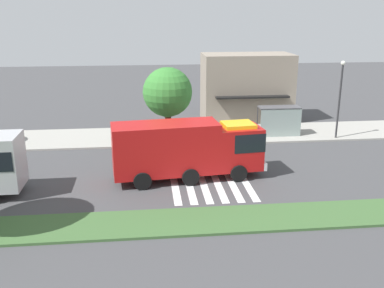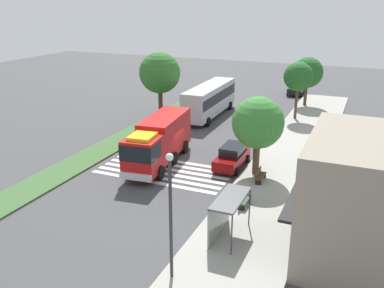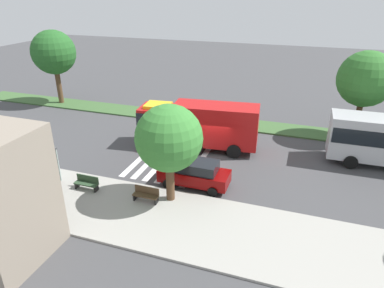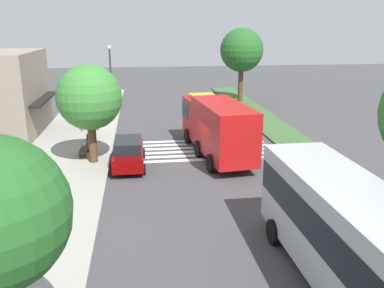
{
  "view_description": "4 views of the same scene",
  "coord_description": "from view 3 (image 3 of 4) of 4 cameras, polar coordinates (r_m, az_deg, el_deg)",
  "views": [
    {
      "loc": [
        -0.99,
        -27.51,
        10.5
      ],
      "look_at": [
        2.2,
        1.97,
        1.36
      ],
      "focal_mm": 40.9,
      "sensor_mm": 36.0,
      "label": 1
    },
    {
      "loc": [
        30.38,
        14.13,
        12.99
      ],
      "look_at": [
        0.01,
        1.13,
        1.52
      ],
      "focal_mm": 39.18,
      "sensor_mm": 36.0,
      "label": 2
    },
    {
      "loc": [
        -6.34,
        23.46,
        12.07
      ],
      "look_at": [
        1.06,
        1.95,
        1.72
      ],
      "focal_mm": 32.29,
      "sensor_mm": 36.0,
      "label": 3
    },
    {
      "loc": [
        -24.05,
        3.82,
        8.51
      ],
      "look_at": [
        -0.37,
        0.74,
        1.4
      ],
      "focal_mm": 38.04,
      "sensor_mm": 36.0,
      "label": 4
    }
  ],
  "objects": [
    {
      "name": "bus_stop_shelter",
      "position": [
        25.19,
        -24.86,
        -1.79
      ],
      "size": [
        3.5,
        1.4,
        2.46
      ],
      "color": "#4C4C51",
      "rests_on": "sidewalk"
    },
    {
      "name": "median_strip",
      "position": [
        33.65,
        6.87,
        3.4
      ],
      "size": [
        60.0,
        3.0,
        0.14
      ],
      "primitive_type": "cube",
      "color": "#3D6033",
      "rests_on": "ground_plane"
    },
    {
      "name": "bench_west_of_shelter",
      "position": [
        21.39,
        -7.59,
        -8.23
      ],
      "size": [
        1.6,
        0.5,
        0.9
      ],
      "color": "#4C3823",
      "rests_on": "sidewalk"
    },
    {
      "name": "sidewalk",
      "position": [
        20.01,
        -3.56,
        -12.43
      ],
      "size": [
        60.0,
        5.85,
        0.14
      ],
      "primitive_type": "cube",
      "color": "#9E9B93",
      "rests_on": "ground_plane"
    },
    {
      "name": "sidewalk_tree_center",
      "position": [
        19.73,
        -3.84,
        0.9
      ],
      "size": [
        3.94,
        3.94,
        6.06
      ],
      "color": "#513823",
      "rests_on": "sidewalk"
    },
    {
      "name": "median_tree_west",
      "position": [
        40.98,
        -21.89,
        13.83
      ],
      "size": [
        4.68,
        4.68,
        7.93
      ],
      "color": "#513823",
      "rests_on": "median_strip"
    },
    {
      "name": "parked_car_mid",
      "position": [
        22.76,
        0.52,
        -4.86
      ],
      "size": [
        4.64,
        2.04,
        1.81
      ],
      "rotation": [
        0.0,
        0.0,
        -0.0
      ],
      "color": "#720505",
      "rests_on": "ground_plane"
    },
    {
      "name": "bench_near_shelter",
      "position": [
        23.38,
        -16.99,
        -6.12
      ],
      "size": [
        1.6,
        0.5,
        0.9
      ],
      "color": "#2D472D",
      "rests_on": "sidewalk"
    },
    {
      "name": "fire_truck",
      "position": [
        27.74,
        0.61,
        3.37
      ],
      "size": [
        9.91,
        3.56,
        3.74
      ],
      "rotation": [
        0.0,
        0.0,
        0.11
      ],
      "color": "#B71414",
      "rests_on": "ground_plane"
    },
    {
      "name": "ground_plane",
      "position": [
        27.13,
        3.46,
        -1.98
      ],
      "size": [
        120.0,
        120.0,
        0.0
      ],
      "primitive_type": "plane",
      "color": "#424244"
    },
    {
      "name": "median_tree_far_west",
      "position": [
        31.84,
        26.76,
        9.52
      ],
      "size": [
        4.56,
        4.56,
        7.41
      ],
      "color": "#47301E",
      "rests_on": "median_strip"
    },
    {
      "name": "crosswalk",
      "position": [
        27.96,
        -2.31,
        -1.11
      ],
      "size": [
        4.95,
        10.49,
        0.01
      ],
      "color": "silver",
      "rests_on": "ground_plane"
    }
  ]
}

